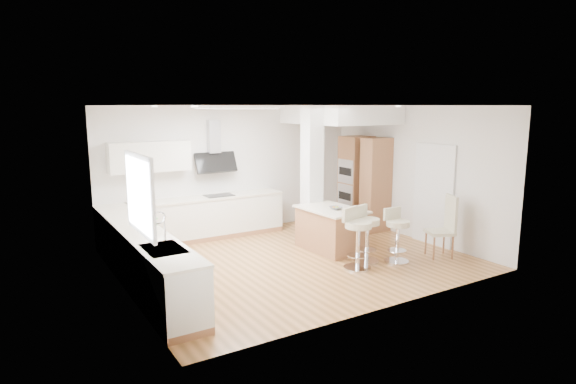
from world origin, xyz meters
TOP-DOWN VIEW (x-y plane):
  - ground at (0.00, 0.00)m, footprint 6.00×6.00m
  - ceiling at (0.00, 0.00)m, footprint 6.00×5.00m
  - wall_back at (0.00, 2.50)m, footprint 6.00×0.04m
  - wall_left at (-3.00, 0.00)m, footprint 0.04×5.00m
  - wall_right at (3.00, 0.00)m, footprint 0.04×5.00m
  - skylight at (-0.79, 0.60)m, footprint 4.10×2.10m
  - window_left at (-2.96, -0.90)m, footprint 0.06×1.28m
  - doorway_right at (2.97, -0.60)m, footprint 0.05×1.00m
  - counter_left at (-2.70, 0.23)m, footprint 0.63×4.50m
  - counter_back at (-0.91, 2.22)m, footprint 3.62×0.63m
  - pillar at (1.05, 0.95)m, footprint 0.35×0.35m
  - soffit at (2.10, 1.40)m, footprint 1.78×2.20m
  - oven_column at (2.68, 1.23)m, footprint 0.63×1.21m
  - peninsula at (0.97, 0.16)m, footprint 0.95×1.40m
  - bar_stool_a at (0.68, -0.99)m, footprint 0.61×0.61m
  - bar_stool_b at (1.05, -0.78)m, footprint 0.56×0.56m
  - bar_stool_c at (1.52, -1.08)m, footprint 0.45×0.45m
  - dining_chair at (2.51, -1.33)m, footprint 0.60×0.60m

SIDE VIEW (x-z plane):
  - ground at x=0.00m, z-range 0.00..0.00m
  - ceiling at x=0.00m, z-range -0.01..0.01m
  - peninsula at x=0.97m, z-range -0.03..0.87m
  - counter_left at x=-2.70m, z-range -0.22..1.13m
  - bar_stool_c at x=1.52m, z-range 0.06..1.04m
  - bar_stool_b at x=1.05m, z-range 0.06..1.09m
  - bar_stool_a at x=0.68m, z-range 0.07..1.13m
  - dining_chair at x=2.51m, z-range 0.04..1.21m
  - counter_back at x=-0.91m, z-range -0.55..1.95m
  - doorway_right at x=2.97m, z-range -0.05..2.05m
  - oven_column at x=2.68m, z-range 0.00..2.10m
  - wall_back at x=0.00m, z-range 0.00..2.80m
  - wall_left at x=-3.00m, z-range 0.00..2.80m
  - wall_right at x=3.00m, z-range 0.00..2.80m
  - pillar at x=1.05m, z-range 0.00..2.80m
  - window_left at x=-2.96m, z-range 1.16..2.23m
  - soffit at x=2.10m, z-range 2.40..2.80m
  - skylight at x=-0.79m, z-range 2.74..2.80m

